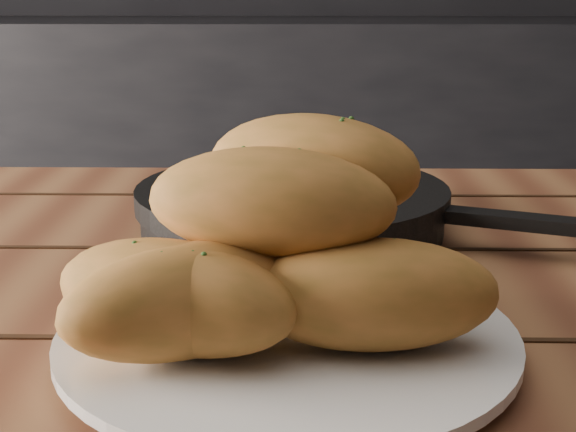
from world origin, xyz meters
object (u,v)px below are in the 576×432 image
object	(u,v)px
table	(308,393)
skillet	(294,207)
plate	(288,340)
bread_rolls	(267,252)

from	to	relation	value
table	skillet	bearing A→B (deg)	94.72
table	plate	size ratio (longest dim) A/B	5.11
bread_rolls	skillet	bearing A→B (deg)	86.97
table	plate	bearing A→B (deg)	-97.20
table	bread_rolls	size ratio (longest dim) A/B	5.31
bread_rolls	skillet	size ratio (longest dim) A/B	0.68
plate	bread_rolls	xyz separation A→B (m)	(-0.01, -0.00, 0.06)
table	skillet	distance (m)	0.20
table	plate	world-z (taller)	plate
table	skillet	world-z (taller)	skillet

